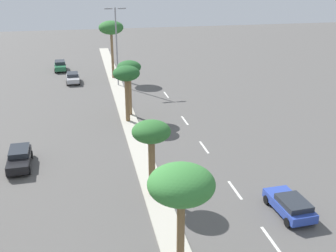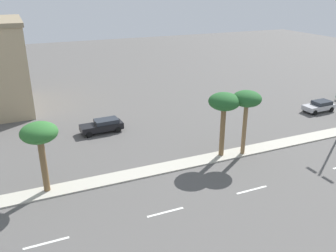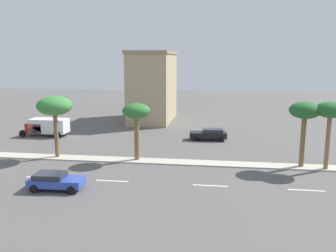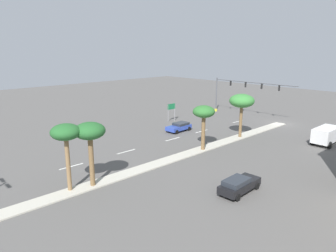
{
  "view_description": "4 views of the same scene",
  "coord_description": "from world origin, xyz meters",
  "px_view_note": "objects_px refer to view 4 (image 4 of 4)",
  "views": [
    {
      "loc": [
        -4.58,
        -5.54,
        15.64
      ],
      "look_at": [
        2.41,
        27.49,
        2.66
      ],
      "focal_mm": 43.89,
      "sensor_mm": 36.0,
      "label": 1
    },
    {
      "loc": [
        25.39,
        19.89,
        15.06
      ],
      "look_at": [
        -1.25,
        31.46,
        3.44
      ],
      "focal_mm": 37.79,
      "sensor_mm": 36.0,
      "label": 2
    },
    {
      "loc": [
        33.15,
        28.49,
        10.0
      ],
      "look_at": [
        -3.22,
        23.41,
        3.02
      ],
      "focal_mm": 37.81,
      "sensor_mm": 36.0,
      "label": 3
    },
    {
      "loc": [
        -25.15,
        50.34,
        12.75
      ],
      "look_at": [
        3.15,
        23.59,
        3.05
      ],
      "focal_mm": 34.02,
      "sensor_mm": 36.0,
      "label": 4
    }
  ],
  "objects_px": {
    "traffic_signal_gantry": "(236,91)",
    "box_truck": "(327,134)",
    "sedan_blue_inboard": "(179,127)",
    "directional_road_sign": "(171,108)",
    "palm_tree_left": "(90,133)",
    "palm_tree_right": "(204,113)",
    "palm_tree_mid": "(66,134)",
    "sedan_black_mid": "(239,185)",
    "palm_tree_rear": "(242,101)"
  },
  "relations": [
    {
      "from": "traffic_signal_gantry",
      "to": "box_truck",
      "type": "bearing_deg",
      "value": 160.88
    },
    {
      "from": "traffic_signal_gantry",
      "to": "sedan_blue_inboard",
      "type": "distance_m",
      "value": 17.27
    },
    {
      "from": "directional_road_sign",
      "to": "palm_tree_left",
      "type": "distance_m",
      "value": 28.25
    },
    {
      "from": "directional_road_sign",
      "to": "palm_tree_right",
      "type": "bearing_deg",
      "value": 149.79
    },
    {
      "from": "directional_road_sign",
      "to": "box_truck",
      "type": "xyz_separation_m",
      "value": [
        -24.1,
        -6.03,
        -1.03
      ]
    },
    {
      "from": "traffic_signal_gantry",
      "to": "box_truck",
      "type": "distance_m",
      "value": 21.1
    },
    {
      "from": "palm_tree_left",
      "to": "palm_tree_mid",
      "type": "xyz_separation_m",
      "value": [
        0.53,
        2.04,
        0.17
      ]
    },
    {
      "from": "palm_tree_mid",
      "to": "traffic_signal_gantry",
      "type": "bearing_deg",
      "value": -76.45
    },
    {
      "from": "sedan_black_mid",
      "to": "directional_road_sign",
      "type": "bearing_deg",
      "value": -31.93
    },
    {
      "from": "directional_road_sign",
      "to": "box_truck",
      "type": "bearing_deg",
      "value": -165.95
    },
    {
      "from": "palm_tree_mid",
      "to": "sedan_blue_inboard",
      "type": "height_order",
      "value": "palm_tree_mid"
    },
    {
      "from": "palm_tree_right",
      "to": "palm_tree_left",
      "type": "bearing_deg",
      "value": 89.75
    },
    {
      "from": "palm_tree_rear",
      "to": "directional_road_sign",
      "type": "bearing_deg",
      "value": -0.19
    },
    {
      "from": "palm_tree_right",
      "to": "palm_tree_left",
      "type": "xyz_separation_m",
      "value": [
        0.07,
        15.75,
        0.4
      ]
    },
    {
      "from": "palm_tree_left",
      "to": "sedan_black_mid",
      "type": "xyz_separation_m",
      "value": [
        -10.2,
        -8.84,
        -4.42
      ]
    },
    {
      "from": "palm_tree_rear",
      "to": "sedan_blue_inboard",
      "type": "relative_size",
      "value": 1.48
    },
    {
      "from": "directional_road_sign",
      "to": "sedan_black_mid",
      "type": "relative_size",
      "value": 0.67
    },
    {
      "from": "palm_tree_rear",
      "to": "sedan_black_mid",
      "type": "relative_size",
      "value": 1.34
    },
    {
      "from": "traffic_signal_gantry",
      "to": "palm_tree_mid",
      "type": "bearing_deg",
      "value": 103.55
    },
    {
      "from": "palm_tree_rear",
      "to": "sedan_blue_inboard",
      "type": "height_order",
      "value": "palm_tree_rear"
    },
    {
      "from": "palm_tree_rear",
      "to": "palm_tree_left",
      "type": "height_order",
      "value": "palm_tree_rear"
    },
    {
      "from": "palm_tree_left",
      "to": "sedan_black_mid",
      "type": "distance_m",
      "value": 14.21
    },
    {
      "from": "palm_tree_mid",
      "to": "sedan_blue_inboard",
      "type": "relative_size",
      "value": 1.47
    },
    {
      "from": "sedan_blue_inboard",
      "to": "box_truck",
      "type": "xyz_separation_m",
      "value": [
        -18.35,
        -9.94,
        0.55
      ]
    },
    {
      "from": "palm_tree_right",
      "to": "palm_tree_mid",
      "type": "xyz_separation_m",
      "value": [
        0.6,
        17.79,
        0.57
      ]
    },
    {
      "from": "palm_tree_right",
      "to": "palm_tree_left",
      "type": "relative_size",
      "value": 0.93
    },
    {
      "from": "directional_road_sign",
      "to": "sedan_black_mid",
      "type": "distance_m",
      "value": 28.99
    },
    {
      "from": "palm_tree_rear",
      "to": "traffic_signal_gantry",
      "type": "bearing_deg",
      "value": -52.51
    },
    {
      "from": "traffic_signal_gantry",
      "to": "palm_tree_rear",
      "type": "relative_size",
      "value": 2.72
    },
    {
      "from": "palm_tree_rear",
      "to": "palm_tree_left",
      "type": "distance_m",
      "value": 24.11
    },
    {
      "from": "palm_tree_right",
      "to": "sedan_blue_inboard",
      "type": "xyz_separation_m",
      "value": [
        8.68,
        -4.5,
        -4.07
      ]
    },
    {
      "from": "traffic_signal_gantry",
      "to": "sedan_blue_inboard",
      "type": "relative_size",
      "value": 4.03
    },
    {
      "from": "palm_tree_left",
      "to": "box_truck",
      "type": "relative_size",
      "value": 1.01
    },
    {
      "from": "directional_road_sign",
      "to": "traffic_signal_gantry",
      "type": "bearing_deg",
      "value": -108.98
    },
    {
      "from": "traffic_signal_gantry",
      "to": "palm_tree_right",
      "type": "height_order",
      "value": "traffic_signal_gantry"
    },
    {
      "from": "box_truck",
      "to": "directional_road_sign",
      "type": "bearing_deg",
      "value": 14.05
    },
    {
      "from": "palm_tree_right",
      "to": "sedan_blue_inboard",
      "type": "relative_size",
      "value": 1.34
    },
    {
      "from": "palm_tree_rear",
      "to": "palm_tree_mid",
      "type": "height_order",
      "value": "palm_tree_rear"
    },
    {
      "from": "directional_road_sign",
      "to": "palm_tree_left",
      "type": "relative_size",
      "value": 0.51
    },
    {
      "from": "palm_tree_rear",
      "to": "palm_tree_right",
      "type": "bearing_deg",
      "value": 90.8
    },
    {
      "from": "directional_road_sign",
      "to": "sedan_blue_inboard",
      "type": "distance_m",
      "value": 7.13
    },
    {
      "from": "directional_road_sign",
      "to": "palm_tree_mid",
      "type": "bearing_deg",
      "value": 117.84
    },
    {
      "from": "traffic_signal_gantry",
      "to": "palm_tree_right",
      "type": "xyz_separation_m",
      "value": [
        -10.01,
        21.26,
        0.12
      ]
    },
    {
      "from": "traffic_signal_gantry",
      "to": "sedan_black_mid",
      "type": "height_order",
      "value": "traffic_signal_gantry"
    },
    {
      "from": "traffic_signal_gantry",
      "to": "sedan_black_mid",
      "type": "distance_m",
      "value": 34.85
    },
    {
      "from": "directional_road_sign",
      "to": "palm_tree_right",
      "type": "xyz_separation_m",
      "value": [
        -14.44,
        8.4,
        2.49
      ]
    },
    {
      "from": "traffic_signal_gantry",
      "to": "palm_tree_left",
      "type": "bearing_deg",
      "value": 105.04
    },
    {
      "from": "palm_tree_rear",
      "to": "palm_tree_right",
      "type": "xyz_separation_m",
      "value": [
        -0.12,
        8.36,
        -0.5
      ]
    },
    {
      "from": "directional_road_sign",
      "to": "sedan_black_mid",
      "type": "bearing_deg",
      "value": 148.07
    },
    {
      "from": "palm_tree_rear",
      "to": "sedan_blue_inboard",
      "type": "bearing_deg",
      "value": 24.25
    }
  ]
}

